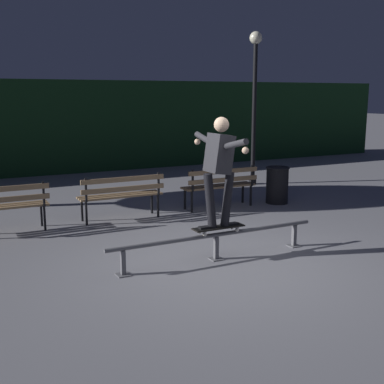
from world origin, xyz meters
name	(u,v)px	position (x,y,z in m)	size (l,w,h in m)	color
ground_plane	(221,262)	(0.00, 0.00, 0.00)	(90.00, 90.00, 0.00)	gray
hedge_backdrop	(64,126)	(0.00, 9.53, 1.38)	(24.00, 1.20, 2.77)	#193D1E
grind_rail	(216,239)	(0.00, 0.14, 0.30)	(3.31, 0.18, 0.40)	slate
skateboard	(218,228)	(0.04, 0.14, 0.47)	(0.78, 0.20, 0.09)	black
skateboarder	(219,163)	(0.04, 0.14, 1.41)	(0.62, 1.41, 1.56)	black
park_bench_leftmost	(0,203)	(-2.60, 2.94, 0.54)	(1.60, 0.43, 0.88)	black
park_bench_left_center	(122,192)	(-0.45, 2.94, 0.54)	(1.60, 0.43, 0.88)	black
park_bench_right_center	(220,183)	(1.70, 2.94, 0.54)	(1.60, 0.43, 0.88)	black
lamp_post_right	(255,89)	(3.90, 5.02, 2.48)	(0.32, 0.32, 3.90)	black
trash_can	(277,184)	(3.07, 2.83, 0.41)	(0.52, 0.52, 0.80)	black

